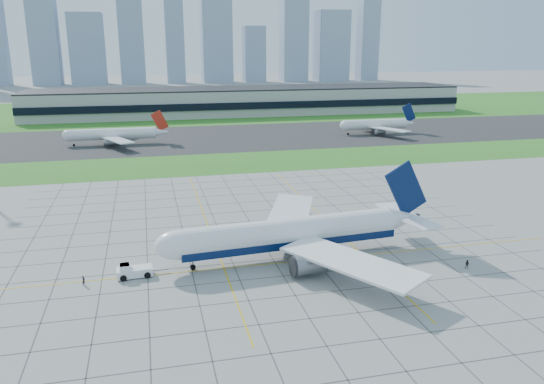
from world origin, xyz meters
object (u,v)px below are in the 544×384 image
at_px(crew_near, 84,281).
at_px(distant_jet_2, 376,124).
at_px(distant_jet_1, 114,134).
at_px(pushback_tug, 133,271).
at_px(crew_far, 467,264).
at_px(airliner, 292,234).

bearing_deg(crew_near, distant_jet_2, -18.44).
relative_size(distant_jet_1, distant_jet_2, 1.00).
bearing_deg(distant_jet_2, crew_near, -129.92).
xyz_separation_m(pushback_tug, crew_far, (61.03, -10.83, -0.29)).
relative_size(pushback_tug, distant_jet_2, 0.22).
bearing_deg(distant_jet_1, crew_far, -64.91).
height_order(crew_near, distant_jet_2, distant_jet_2).
distance_m(airliner, crew_far, 33.48).
height_order(crew_near, distant_jet_1, distant_jet_1).
height_order(pushback_tug, distant_jet_1, distant_jet_1).
xyz_separation_m(crew_far, distant_jet_1, (-70.40, 150.38, 3.63)).
bearing_deg(distant_jet_2, airliner, -120.09).
bearing_deg(crew_far, distant_jet_1, 163.10).
distance_m(crew_near, distant_jet_2, 185.04).
relative_size(pushback_tug, distant_jet_1, 0.22).
relative_size(crew_far, distant_jet_1, 0.04).
xyz_separation_m(crew_near, distant_jet_2, (118.72, 141.89, 3.60)).
height_order(airliner, crew_far, airliner).
xyz_separation_m(airliner, crew_far, (30.55, -13.10, -4.04)).
bearing_deg(distant_jet_1, pushback_tug, -86.16).
distance_m(airliner, distant_jet_1, 142.95).
bearing_deg(crew_far, distant_jet_2, 119.92).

